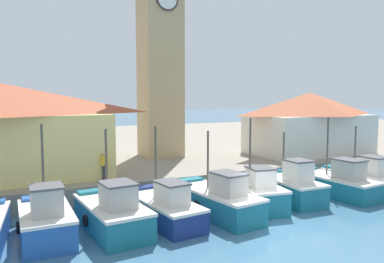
{
  "coord_description": "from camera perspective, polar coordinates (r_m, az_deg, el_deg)",
  "views": [
    {
      "loc": [
        -10.17,
        -12.61,
        5.62
      ],
      "look_at": [
        0.19,
        8.48,
        3.5
      ],
      "focal_mm": 35.0,
      "sensor_mm": 36.0,
      "label": 1
    }
  ],
  "objects": [
    {
      "name": "fishing_boat_left_outer",
      "position": [
        16.29,
        -21.38,
        -12.46
      ],
      "size": [
        2.04,
        4.13,
        4.57
      ],
      "color": "#2356A8",
      "rests_on": "ground"
    },
    {
      "name": "fishing_boat_center",
      "position": [
        18.1,
        3.78,
        -10.37
      ],
      "size": [
        2.54,
        5.43,
        4.03
      ],
      "color": "#196B7F",
      "rests_on": "ground"
    },
    {
      "name": "quay_wharf",
      "position": [
        40.71,
        -11.49,
        -2.11
      ],
      "size": [
        120.0,
        40.0,
        1.09
      ],
      "primitive_type": "cube",
      "color": "gray",
      "rests_on": "ground"
    },
    {
      "name": "dock_worker_near_tower",
      "position": [
        20.99,
        -13.22,
        -5.08
      ],
      "size": [
        0.34,
        0.22,
        1.62
      ],
      "color": "#33333D",
      "rests_on": "quay_wharf"
    },
    {
      "name": "clock_tower",
      "position": [
        29.26,
        -4.91,
        12.92
      ],
      "size": [
        3.36,
        3.36,
        17.66
      ],
      "color": "tan",
      "rests_on": "quay_wharf"
    },
    {
      "name": "fishing_boat_mid_right",
      "position": [
        19.71,
        9.46,
        -9.13
      ],
      "size": [
        2.63,
        4.54,
        4.6
      ],
      "color": "#196B7F",
      "rests_on": "ground"
    },
    {
      "name": "ground_plane",
      "position": [
        17.15,
        12.39,
        -14.1
      ],
      "size": [
        300.0,
        300.0,
        0.0
      ],
      "primitive_type": "plane",
      "color": "teal"
    },
    {
      "name": "fishing_boat_mid_left",
      "position": [
        17.3,
        -4.44,
        -11.43
      ],
      "size": [
        2.35,
        5.22,
        4.33
      ],
      "color": "navy",
      "rests_on": "ground"
    },
    {
      "name": "fishing_boat_right_inner",
      "position": [
        21.21,
        14.64,
        -8.13
      ],
      "size": [
        2.11,
        4.41,
        3.72
      ],
      "color": "#196B7F",
      "rests_on": "ground"
    },
    {
      "name": "fishing_boat_far_right",
      "position": [
        24.72,
        24.56,
        -6.62
      ],
      "size": [
        2.46,
        4.51,
        3.93
      ],
      "color": "#196B7F",
      "rests_on": "ground"
    },
    {
      "name": "warehouse_right",
      "position": [
        31.95,
        17.41,
        1.36
      ],
      "size": [
        9.99,
        5.84,
        4.95
      ],
      "color": "silver",
      "rests_on": "quay_wharf"
    },
    {
      "name": "fishing_boat_left_inner",
      "position": [
        16.43,
        -12.07,
        -12.11
      ],
      "size": [
        2.46,
        4.89,
        4.3
      ],
      "color": "#196B7F",
      "rests_on": "ground"
    },
    {
      "name": "fishing_boat_right_outer",
      "position": [
        23.24,
        21.15,
        -7.3
      ],
      "size": [
        2.4,
        5.19,
        4.49
      ],
      "color": "#196B7F",
      "rests_on": "ground"
    }
  ]
}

